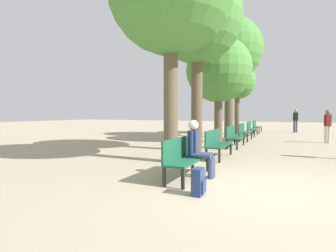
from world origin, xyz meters
name	(u,v)px	position (x,y,z in m)	size (l,w,h in m)	color
ground_plane	(263,191)	(0.00, 0.00, 0.00)	(80.00, 80.00, 0.00)	tan
bench_row_0	(184,155)	(-1.69, 0.29, 0.51)	(0.48, 1.77, 0.90)	#195138
bench_row_1	(217,142)	(-1.69, 3.20, 0.51)	(0.48, 1.77, 0.90)	#195138
bench_row_2	(233,135)	(-1.69, 6.12, 0.51)	(0.48, 1.77, 0.90)	#195138
bench_row_3	(244,131)	(-1.69, 9.03, 0.51)	(0.48, 1.77, 0.90)	#195138
bench_row_4	(251,128)	(-1.69, 11.94, 0.51)	(0.48, 1.77, 0.90)	#195138
bench_row_5	(256,126)	(-1.69, 14.86, 0.51)	(0.48, 1.77, 0.90)	#195138
tree_row_1	(197,20)	(-2.75, 4.36, 4.92)	(3.34, 3.34, 6.64)	brown
tree_row_2	(219,70)	(-2.75, 7.76, 3.57)	(3.23, 3.23, 5.21)	brown
tree_row_3	(230,50)	(-2.75, 10.32, 5.06)	(3.75, 3.75, 7.00)	brown
tree_row_4	(237,82)	(-2.75, 13.06, 3.55)	(2.42, 2.42, 4.81)	brown
person_seated	(198,147)	(-1.45, 0.54, 0.68)	(0.61, 0.35, 1.29)	#384260
backpack	(198,182)	(-1.02, -0.76, 0.24)	(0.21, 0.28, 0.48)	navy
pedestrian_near	(328,124)	(2.14, 9.42, 0.92)	(0.33, 0.25, 1.61)	beige
pedestrian_mid	(296,119)	(0.93, 16.40, 0.99)	(0.35, 0.27, 1.73)	#384260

